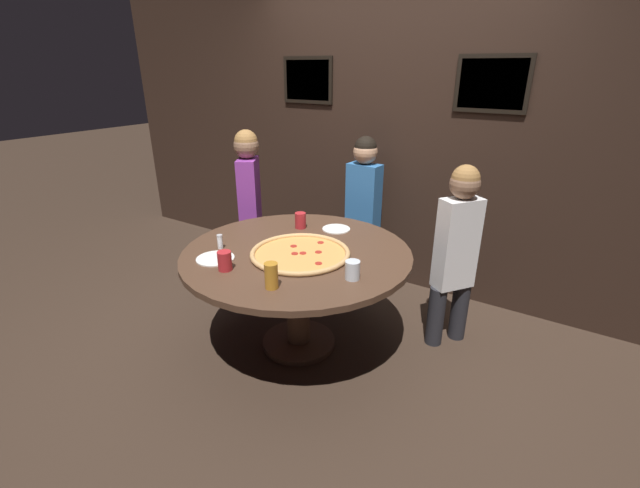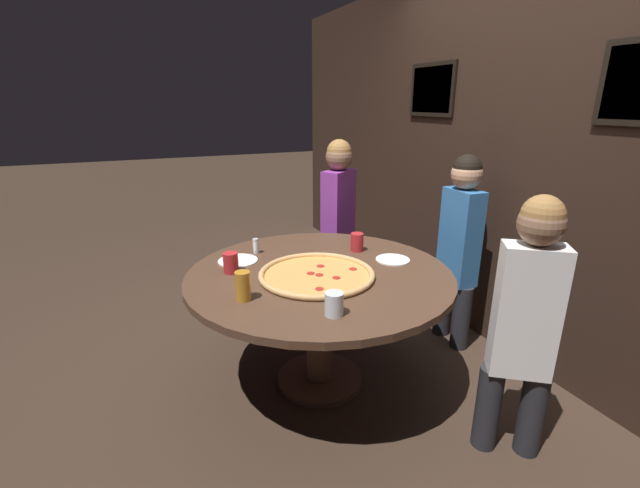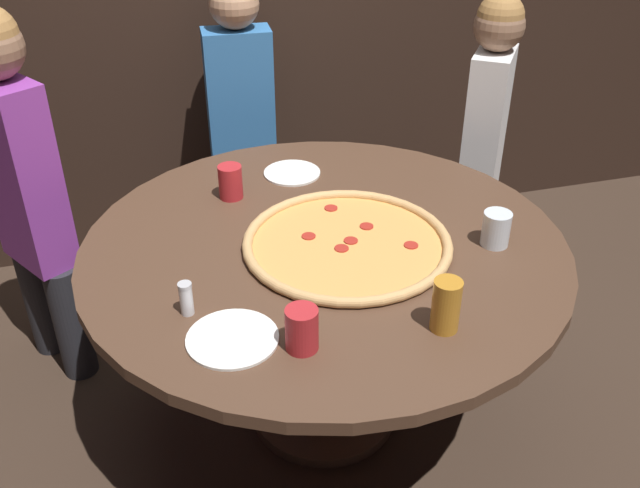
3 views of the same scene
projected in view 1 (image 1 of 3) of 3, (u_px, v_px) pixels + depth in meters
The scene contains 14 objects.
ground_plane at pixel (299, 344), 3.11m from camera, with size 24.00×24.00×0.00m, color #38281E.
back_wall at pixel (388, 137), 3.66m from camera, with size 6.40×0.08×2.60m.
dining_table at pixel (297, 269), 2.88m from camera, with size 1.52×1.52×0.74m.
giant_pizza at pixel (300, 253), 2.75m from camera, with size 0.65×0.65×0.03m.
drink_cup_near_right at pixel (271, 276), 2.32m from camera, with size 0.08×0.08×0.15m, color #BC7A23.
drink_cup_by_shaker at pixel (225, 261), 2.54m from camera, with size 0.08×0.08×0.12m, color #B22328.
drink_cup_near_left at pixel (353, 270), 2.43m from camera, with size 0.09×0.09×0.11m, color silver.
drink_cup_far_left at pixel (300, 220), 3.20m from camera, with size 0.08×0.08×0.12m, color #B22328.
white_plate_beside_cup at pixel (336, 229), 3.19m from camera, with size 0.21×0.21×0.01m, color white.
white_plate_far_back at pixel (215, 258), 2.70m from camera, with size 0.24×0.24×0.01m, color white.
condiment_shaker at pixel (220, 242), 2.84m from camera, with size 0.04×0.04×0.10m.
diner_side_right at pixel (250, 201), 3.70m from camera, with size 0.29×0.36×1.39m.
diner_centre_back at pixel (456, 248), 2.88m from camera, with size 0.29×0.33×1.30m.
diner_side_left at pixel (363, 205), 3.68m from camera, with size 0.34×0.20×1.34m.
Camera 1 is at (1.53, -2.09, 1.87)m, focal length 24.00 mm.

